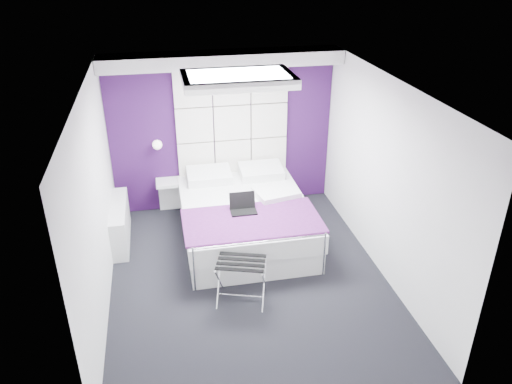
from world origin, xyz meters
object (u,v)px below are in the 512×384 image
luggage_rack (241,281)px  laptop (243,206)px  nightstand (170,182)px  wall_lamp (157,144)px  radiator (120,223)px  bed (245,218)px

luggage_rack → laptop: bearing=96.7°
nightstand → laptop: 1.62m
wall_lamp → radiator: size_ratio=0.12×
wall_lamp → radiator: 1.35m
bed → laptop: laptop is taller
wall_lamp → bed: bearing=-41.6°
radiator → nightstand: 1.10m
wall_lamp → nightstand: (0.15, -0.04, -0.66)m
wall_lamp → nightstand: 0.68m
radiator → bed: (1.82, -0.29, 0.04)m
laptop → wall_lamp: bearing=129.7°
wall_lamp → laptop: wall_lamp is taller
bed → luggage_rack: size_ratio=3.89×
radiator → luggage_rack: radiator is taller
bed → nightstand: 1.46m
nightstand → laptop: laptop is taller
nightstand → luggage_rack: (0.73, -2.45, -0.27)m
bed → laptop: 0.48m
wall_lamp → luggage_rack: (0.88, -2.49, -0.93)m
bed → wall_lamp: bearing=138.4°
wall_lamp → bed: (1.18, -1.05, -0.88)m
bed → nightstand: size_ratio=4.94×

